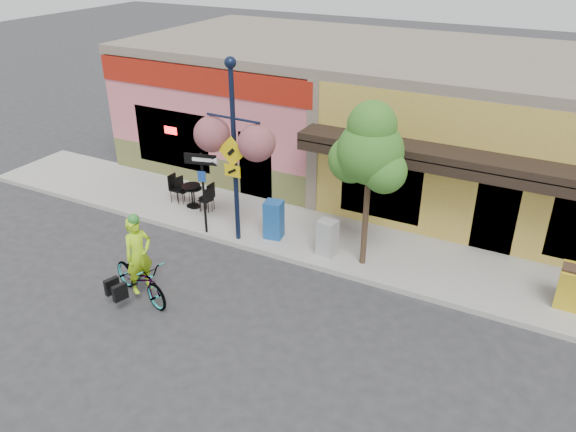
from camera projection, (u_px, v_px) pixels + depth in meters
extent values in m
plane|color=#2D2D30|center=(289.00, 274.00, 14.56)|extent=(90.00, 90.00, 0.00)
cube|color=#9E9B93|center=(321.00, 238.00, 16.10)|extent=(24.00, 3.00, 0.15)
cube|color=#A8A59E|center=(298.00, 262.00, 14.96)|extent=(24.00, 0.12, 0.15)
imported|color=maroon|center=(140.00, 278.00, 13.41)|extent=(2.18, 1.28, 1.08)
imported|color=#ADE818|center=(140.00, 264.00, 13.20)|extent=(0.64, 0.80, 1.92)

